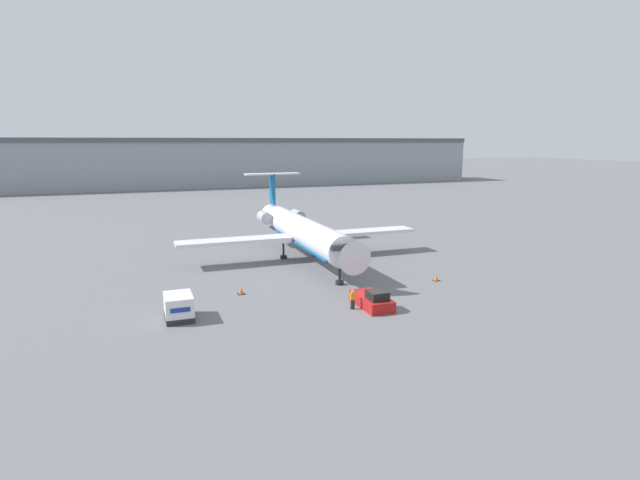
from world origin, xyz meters
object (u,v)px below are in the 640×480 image
object	(u,v)px
airplane_main	(302,231)
pushback_tug	(372,300)
worker_near_tug	(353,299)
traffic_cone_left	(241,291)
luggage_cart	(179,307)
traffic_cone_right	(436,278)

from	to	relation	value
airplane_main	pushback_tug	distance (m)	18.54
worker_near_tug	traffic_cone_left	bearing A→B (deg)	137.07
airplane_main	luggage_cart	size ratio (longest dim) A/B	9.80
luggage_cart	traffic_cone_right	bearing A→B (deg)	5.28
pushback_tug	traffic_cone_right	xyz separation A→B (m)	(9.50, 4.90, -0.28)
worker_near_tug	pushback_tug	bearing A→B (deg)	-1.58
airplane_main	luggage_cart	world-z (taller)	airplane_main
traffic_cone_right	worker_near_tug	bearing A→B (deg)	-156.69
luggage_cart	airplane_main	bearing A→B (deg)	45.62
luggage_cart	traffic_cone_right	size ratio (longest dim) A/B	4.56
pushback_tug	traffic_cone_right	bearing A→B (deg)	27.31
airplane_main	traffic_cone_right	world-z (taller)	airplane_main
traffic_cone_left	traffic_cone_right	distance (m)	19.22
airplane_main	worker_near_tug	xyz separation A→B (m)	(-1.76, -18.28, -2.52)
luggage_cart	traffic_cone_left	size ratio (longest dim) A/B	4.52
luggage_cart	worker_near_tug	distance (m)	13.87
pushback_tug	traffic_cone_right	world-z (taller)	pushback_tug
luggage_cart	traffic_cone_left	xyz separation A→B (m)	(5.83, 4.70, -0.67)
airplane_main	pushback_tug	size ratio (longest dim) A/B	6.36
traffic_cone_right	luggage_cart	bearing A→B (deg)	-174.72
luggage_cart	traffic_cone_right	xyz separation A→B (m)	(24.90, 2.30, -0.67)
traffic_cone_left	worker_near_tug	bearing A→B (deg)	-42.93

